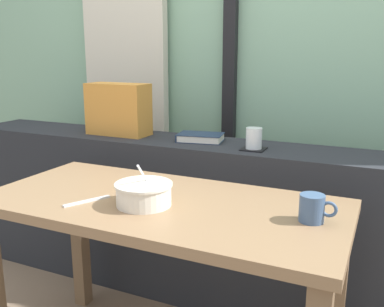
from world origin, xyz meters
TOP-DOWN VIEW (x-y plane):
  - outdoor_backdrop at (0.00, 1.11)m, footprint 4.80×0.08m
  - curtain_left_panel at (-0.78, 1.01)m, footprint 0.56×0.06m
  - window_divider_post at (-0.11, 1.04)m, footprint 0.07×0.05m
  - dark_console_ledge at (0.00, 0.55)m, footprint 2.80×0.34m
  - breakfast_table at (0.03, -0.02)m, footprint 1.26×0.60m
  - coaster_square at (0.20, 0.50)m, footprint 0.10×0.10m
  - juice_glass at (0.20, 0.50)m, footprint 0.07×0.07m
  - closed_book at (-0.09, 0.57)m, footprint 0.23×0.17m
  - throw_pillow at (-0.53, 0.55)m, footprint 0.32×0.15m
  - soup_bowl at (-0.00, -0.09)m, footprint 0.19×0.19m
  - fork_utensil at (-0.19, -0.15)m, footprint 0.09×0.16m
  - ceramic_mug at (0.54, -0.00)m, footprint 0.11×0.08m

SIDE VIEW (x-z plane):
  - dark_console_ledge at x=0.00m, z-range 0.00..0.78m
  - breakfast_table at x=0.03m, z-range 0.24..0.93m
  - fork_utensil at x=-0.19m, z-range 0.70..0.70m
  - soup_bowl at x=0.00m, z-range 0.66..0.81m
  - ceramic_mug at x=0.54m, z-range 0.70..0.78m
  - coaster_square at x=0.20m, z-range 0.78..0.79m
  - closed_book at x=-0.09m, z-range 0.78..0.82m
  - juice_glass at x=0.20m, z-range 0.78..0.88m
  - throw_pillow at x=-0.53m, z-range 0.78..1.04m
  - curtain_left_panel at x=-0.78m, z-range 0.00..2.50m
  - window_divider_post at x=-0.11m, z-range 0.00..2.60m
  - outdoor_backdrop at x=0.00m, z-range 0.00..2.80m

